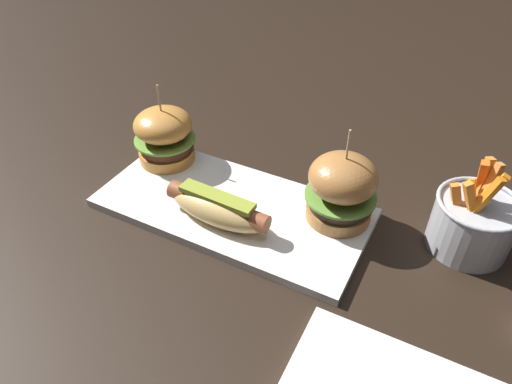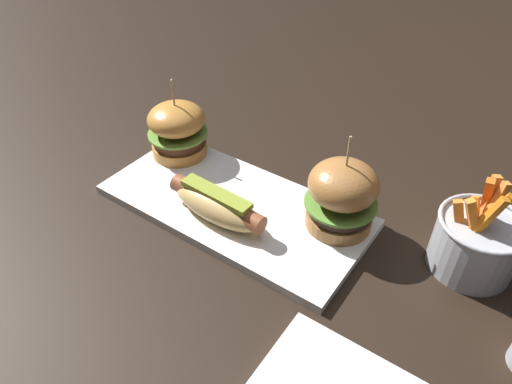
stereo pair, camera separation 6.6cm
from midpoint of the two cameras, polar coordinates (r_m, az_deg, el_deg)
The scene contains 6 objects.
ground_plane at distance 0.72m, azimuth -0.05°, elevation -2.26°, with size 3.00×3.00×0.00m, color black.
platter_main at distance 0.71m, azimuth -0.05°, elevation -1.84°, with size 0.41×0.19×0.01m, color white.
hot_dog at distance 0.67m, azimuth -2.16°, elevation -1.61°, with size 0.16×0.06×0.05m.
slider_left at distance 0.80m, azimuth -7.35°, elevation 7.63°, with size 0.10×0.10×0.14m.
slider_right at distance 0.65m, azimuth 13.45°, elevation -0.52°, with size 0.10×0.10×0.15m.
fries_bucket at distance 0.68m, azimuth 28.19°, elevation -5.63°, with size 0.11×0.11×0.14m.
Camera 2 is at (0.34, -0.42, 0.47)m, focal length 32.30 mm.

